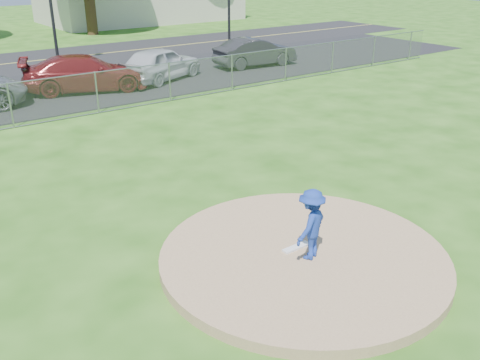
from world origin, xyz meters
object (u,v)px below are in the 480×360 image
at_px(pitcher, 311,224).
at_px(parked_car_pearl, 160,63).
at_px(parked_car_darkred, 86,73).
at_px(parked_car_charcoal, 255,52).

distance_m(pitcher, parked_car_pearl, 16.69).
xyz_separation_m(parked_car_darkred, parked_car_charcoal, (9.10, 0.04, -0.04)).
bearing_deg(parked_car_darkred, parked_car_pearl, -71.97).
bearing_deg(parked_car_pearl, parked_car_charcoal, -113.08).
bearing_deg(parked_car_pearl, parked_car_darkred, 65.61).
relative_size(pitcher, parked_car_darkred, 0.26).
bearing_deg(parked_car_charcoal, parked_car_pearl, 95.96).
xyz_separation_m(pitcher, parked_car_pearl, (5.55, 15.74, -0.10)).
height_order(parked_car_darkred, parked_car_charcoal, parked_car_darkred).
xyz_separation_m(pitcher, parked_car_darkred, (2.03, 15.77, -0.12)).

